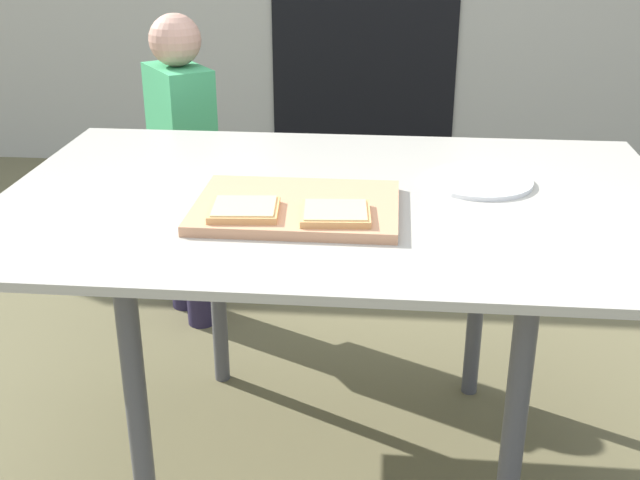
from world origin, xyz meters
TOP-DOWN VIEW (x-y plane):
  - ground_plane at (0.00, 0.00)m, footprint 16.00×16.00m
  - dining_table at (0.00, 0.00)m, footprint 1.43×0.94m
  - cutting_board at (-0.07, -0.11)m, footprint 0.40×0.30m
  - pizza_slice_near_right at (0.01, -0.18)m, footprint 0.14×0.13m
  - pizza_slice_near_left at (-0.17, -0.18)m, footprint 0.14×0.13m
  - plate_white_right at (0.30, 0.10)m, footprint 0.23×0.23m
  - child_left at (-0.53, 0.73)m, footprint 0.25×0.28m

SIDE VIEW (x-z plane):
  - ground_plane at x=0.00m, z-range 0.00..0.00m
  - child_left at x=-0.53m, z-range 0.06..1.04m
  - dining_table at x=0.00m, z-range 0.28..0.99m
  - plate_white_right at x=0.30m, z-range 0.70..0.71m
  - cutting_board at x=-0.07m, z-range 0.70..0.72m
  - pizza_slice_near_right at x=0.01m, z-range 0.72..0.74m
  - pizza_slice_near_left at x=-0.17m, z-range 0.72..0.74m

